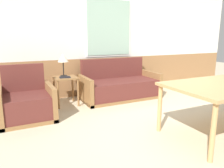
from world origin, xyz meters
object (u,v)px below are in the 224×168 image
Objects in this scene: armchair at (27,104)px; table_lamp at (63,59)px; couch at (120,87)px; side_table at (66,83)px.

armchair is 1.19m from table_lamp.
table_lamp is at bearing 174.65° from couch.
armchair is at bearing -167.18° from couch.
armchair is 0.96m from side_table.
armchair is 1.54× the size of side_table.
armchair is at bearing -143.80° from table_lamp.
armchair is (-2.02, -0.46, 0.01)m from couch.
couch is 2.97× the size of side_table.
side_table is (0.80, 0.50, 0.20)m from armchair.
couch is 2.08m from armchair.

